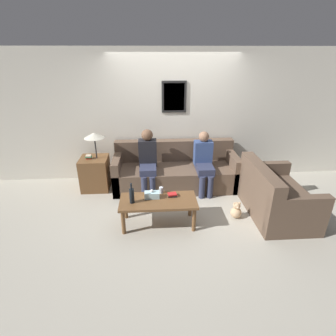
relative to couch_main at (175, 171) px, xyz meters
name	(u,v)px	position (x,y,z in m)	size (l,w,h in m)	color
ground_plane	(178,198)	(0.00, -0.53, -0.30)	(16.00, 16.00, 0.00)	#ADA899
wall_back	(174,117)	(0.00, 0.47, 1.00)	(9.00, 0.08, 2.60)	silver
couch_main	(175,171)	(0.00, 0.00, 0.00)	(2.40, 0.89, 0.87)	brown
couch_side	(275,198)	(1.55, -1.13, 0.00)	(0.89, 1.36, 0.87)	brown
coffee_table	(158,203)	(-0.38, -1.30, 0.07)	(1.18, 0.53, 0.44)	brown
side_table_with_lamp	(95,171)	(-1.58, -0.02, 0.08)	(0.52, 0.52, 1.14)	brown
wine_bottle	(132,195)	(-0.77, -1.35, 0.26)	(0.07, 0.07, 0.33)	black
drinking_glass	(161,190)	(-0.33, -1.09, 0.19)	(0.07, 0.07, 0.10)	silver
book_stack	(172,195)	(-0.15, -1.20, 0.16)	(0.15, 0.12, 0.05)	black
tissue_box	(152,195)	(-0.47, -1.23, 0.19)	(0.23, 0.12, 0.15)	silver
person_left	(148,159)	(-0.54, -0.17, 0.35)	(0.34, 0.61, 1.20)	#2D334C
person_right	(204,160)	(0.53, -0.21, 0.32)	(0.34, 0.62, 1.14)	#2D334C
teddy_bear	(236,211)	(0.90, -1.20, -0.18)	(0.18, 0.18, 0.29)	tan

